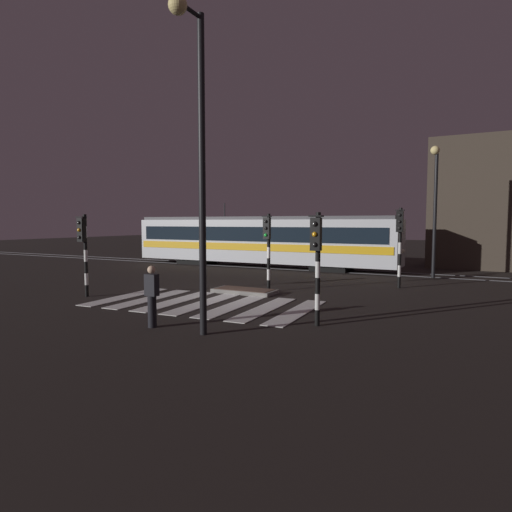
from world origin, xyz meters
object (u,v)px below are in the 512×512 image
traffic_light_corner_near_right (317,252)px  street_lamp_trackside_right (435,195)px  traffic_light_median_centre (268,240)px  traffic_light_corner_far_right (400,235)px  pedestrian_waiting_at_kerb (152,296)px  street_lamp_near_kerb (196,136)px  traffic_light_corner_near_left (83,243)px  tram (260,240)px

traffic_light_corner_near_right → street_lamp_trackside_right: (1.72, 12.75, 2.17)m
traffic_light_median_centre → traffic_light_corner_far_right: size_ratio=0.92×
traffic_light_median_centre → pedestrian_waiting_at_kerb: (-0.04, -7.12, -1.27)m
traffic_light_median_centre → street_lamp_near_kerb: 8.06m
traffic_light_corner_near_left → pedestrian_waiting_at_kerb: traffic_light_corner_near_left is taller
traffic_light_corner_near_left → traffic_light_corner_far_right: traffic_light_corner_far_right is taller
street_lamp_trackside_right → pedestrian_waiting_at_kerb: bearing=-110.8°
traffic_light_corner_near_right → traffic_light_median_centre: (-3.93, 4.93, 0.05)m
pedestrian_waiting_at_kerb → traffic_light_corner_near_right: bearing=29.0°
traffic_light_corner_near_left → street_lamp_near_kerb: size_ratio=0.40×
traffic_light_median_centre → tram: bearing=119.2°
traffic_light_corner_near_right → traffic_light_corner_far_right: size_ratio=0.90×
traffic_light_median_centre → street_lamp_trackside_right: size_ratio=0.49×
traffic_light_median_centre → street_lamp_near_kerb: size_ratio=0.40×
street_lamp_near_kerb → pedestrian_waiting_at_kerb: size_ratio=4.70×
tram → pedestrian_waiting_at_kerb: (4.90, -15.98, -0.88)m
tram → street_lamp_near_kerb: bearing=-67.8°
traffic_light_corner_near_left → traffic_light_median_centre: bearing=38.5°
traffic_light_median_centre → tram: (-4.94, 8.86, -0.39)m
traffic_light_corner_near_right → tram: size_ratio=0.18×
traffic_light_corner_far_right → street_lamp_trackside_right: 4.89m
traffic_light_corner_far_right → tram: (-9.65, 5.41, -0.57)m
street_lamp_near_kerb → tram: 17.80m
traffic_light_corner_near_right → tram: (-8.87, 13.78, -0.34)m
traffic_light_corner_near_left → traffic_light_corner_far_right: bearing=37.5°
traffic_light_corner_far_right → tram: 11.08m
tram → street_lamp_trackside_right: bearing=-5.5°
traffic_light_median_centre → pedestrian_waiting_at_kerb: traffic_light_median_centre is taller
street_lamp_trackside_right → tram: (-10.59, 1.03, -2.51)m
traffic_light_corner_far_right → tram: tram is taller
street_lamp_trackside_right → traffic_light_corner_near_left: bearing=-132.5°
street_lamp_trackside_right → pedestrian_waiting_at_kerb: size_ratio=3.89×
traffic_light_corner_near_right → traffic_light_corner_far_right: traffic_light_corner_far_right is taller
street_lamp_trackside_right → tram: 10.93m
traffic_light_corner_near_left → traffic_light_corner_near_right: (9.61, -0.40, -0.02)m
street_lamp_near_kerb → tram: (-6.60, 16.20, -3.26)m
traffic_light_median_centre → street_lamp_near_kerb: (1.66, -7.34, 2.87)m
traffic_light_corner_near_left → traffic_light_corner_far_right: 13.09m
traffic_light_median_centre → tram: size_ratio=0.18×
traffic_light_corner_near_left → traffic_light_corner_near_right: bearing=-2.4°
street_lamp_near_kerb → tram: bearing=112.2°
street_lamp_near_kerb → street_lamp_trackside_right: bearing=75.3°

